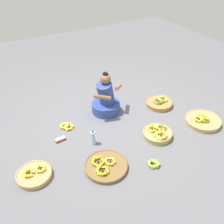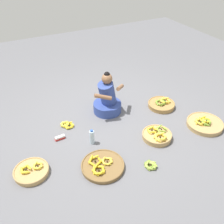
{
  "view_description": "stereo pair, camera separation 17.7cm",
  "coord_description": "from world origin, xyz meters",
  "views": [
    {
      "loc": [
        -1.68,
        -3.12,
        2.78
      ],
      "look_at": [
        0.0,
        -0.2,
        0.35
      ],
      "focal_mm": 40.47,
      "sensor_mm": 36.0,
      "label": 1
    },
    {
      "loc": [
        -1.52,
        -3.21,
        2.78
      ],
      "look_at": [
        0.0,
        -0.2,
        0.35
      ],
      "focal_mm": 40.47,
      "sensor_mm": 36.0,
      "label": 2
    }
  ],
  "objects": [
    {
      "name": "vendor_woman_front",
      "position": [
        0.16,
        0.3,
        0.26
      ],
      "size": [
        0.7,
        0.54,
        0.82
      ],
      "color": "#334793",
      "rests_on": "ground"
    },
    {
      "name": "banana_basket_front_left",
      "position": [
        -0.52,
        -0.93,
        0.04
      ],
      "size": [
        0.63,
        0.63,
        0.14
      ],
      "color": "brown",
      "rests_on": "ground"
    },
    {
      "name": "banana_basket_back_left",
      "position": [
        1.47,
        -0.87,
        0.05
      ],
      "size": [
        0.62,
        0.62,
        0.16
      ],
      "color": "tan",
      "rests_on": "ground"
    },
    {
      "name": "banana_basket_mid_left",
      "position": [
        -1.46,
        -0.58,
        0.05
      ],
      "size": [
        0.49,
        0.49,
        0.14
      ],
      "color": "tan",
      "rests_on": "ground"
    },
    {
      "name": "banana_basket_near_bicycle",
      "position": [
        0.55,
        -0.75,
        0.06
      ],
      "size": [
        0.49,
        0.49,
        0.17
      ],
      "color": "tan",
      "rests_on": "ground"
    },
    {
      "name": "packet_carton_stack",
      "position": [
        -0.89,
        -0.06,
        0.03
      ],
      "size": [
        0.17,
        0.06,
        0.06
      ],
      "color": "red",
      "rests_on": "ground"
    },
    {
      "name": "loose_bananas_back_right",
      "position": [
        0.11,
        -1.22,
        0.03
      ],
      "size": [
        0.21,
        0.23,
        0.08
      ],
      "color": "#9EB747",
      "rests_on": "ground"
    },
    {
      "name": "banana_basket_near_vendor",
      "position": [
        1.15,
        -0.04,
        0.05
      ],
      "size": [
        0.51,
        0.51,
        0.16
      ],
      "color": "#A87F47",
      "rests_on": "ground"
    },
    {
      "name": "ground_plane",
      "position": [
        0.0,
        0.0,
        0.0
      ],
      "size": [
        10.0,
        10.0,
        0.0
      ],
      "primitive_type": "plane",
      "color": "slate"
    },
    {
      "name": "water_bottle",
      "position": [
        -0.45,
        -0.38,
        0.12
      ],
      "size": [
        0.08,
        0.08,
        0.26
      ],
      "color": "silver",
      "rests_on": "ground"
    },
    {
      "name": "loose_bananas_front_center",
      "position": [
        -0.67,
        0.21,
        0.03
      ],
      "size": [
        0.25,
        0.24,
        0.08
      ],
      "color": "yellow",
      "rests_on": "ground"
    }
  ]
}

